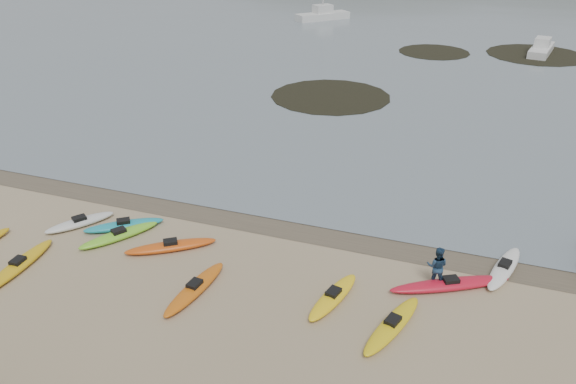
% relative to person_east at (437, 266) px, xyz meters
% --- Properties ---
extents(ground, '(600.00, 600.00, 0.00)m').
position_rel_person_east_xyz_m(ground, '(-6.68, 2.49, -0.79)').
color(ground, tan).
rests_on(ground, ground).
extents(wet_sand, '(60.00, 60.00, 0.00)m').
position_rel_person_east_xyz_m(wet_sand, '(-6.68, 2.19, -0.79)').
color(wet_sand, brown).
rests_on(wet_sand, ground).
extents(kayaks, '(21.84, 9.83, 0.34)m').
position_rel_person_east_xyz_m(kayaks, '(-8.42, -1.80, -0.62)').
color(kayaks, gold).
rests_on(kayaks, ground).
extents(person_east, '(0.78, 0.61, 1.58)m').
position_rel_person_east_xyz_m(person_east, '(0.00, 0.00, 0.00)').
color(person_east, navy).
rests_on(person_east, ground).
extents(kelp_mats, '(23.73, 28.15, 0.04)m').
position_rel_person_east_xyz_m(kelp_mats, '(-2.79, 32.43, -0.76)').
color(kelp_mats, black).
rests_on(kelp_mats, water).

